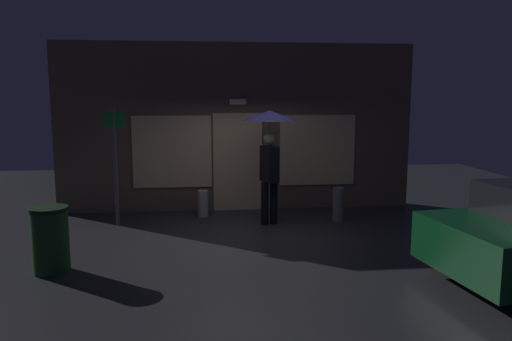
# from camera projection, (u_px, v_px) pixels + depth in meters

# --- Properties ---
(ground_plane) EXTENTS (18.00, 18.00, 0.00)m
(ground_plane) POSITION_uv_depth(u_px,v_px,m) (246.00, 236.00, 9.16)
(ground_plane) COLOR #2D2D33
(building_facade) EXTENTS (8.01, 0.48, 3.74)m
(building_facade) POSITION_uv_depth(u_px,v_px,m) (237.00, 128.00, 11.19)
(building_facade) COLOR brown
(building_facade) RESTS_ON ground
(person_with_umbrella) EXTENTS (1.06, 1.06, 2.29)m
(person_with_umbrella) POSITION_uv_depth(u_px,v_px,m) (270.00, 137.00, 9.77)
(person_with_umbrella) COLOR black
(person_with_umbrella) RESTS_ON ground
(street_sign_post) EXTENTS (0.40, 0.07, 2.36)m
(street_sign_post) POSITION_uv_depth(u_px,v_px,m) (115.00, 159.00, 9.76)
(street_sign_post) COLOR #595B60
(street_sign_post) RESTS_ON ground
(sidewalk_bollard) EXTENTS (0.23, 0.23, 0.57)m
(sidewalk_bollard) POSITION_uv_depth(u_px,v_px,m) (203.00, 203.00, 10.63)
(sidewalk_bollard) COLOR #B2A899
(sidewalk_bollard) RESTS_ON ground
(sidewalk_bollard_2) EXTENTS (0.23, 0.23, 0.70)m
(sidewalk_bollard_2) POSITION_uv_depth(u_px,v_px,m) (338.00, 204.00, 10.26)
(sidewalk_bollard_2) COLOR slate
(sidewalk_bollard_2) RESTS_ON ground
(trash_bin) EXTENTS (0.55, 0.55, 0.98)m
(trash_bin) POSITION_uv_depth(u_px,v_px,m) (50.00, 240.00, 7.22)
(trash_bin) COLOR #1E4C23
(trash_bin) RESTS_ON ground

